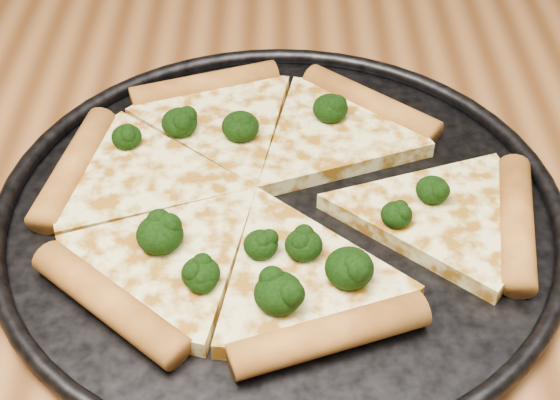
{
  "coord_description": "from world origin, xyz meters",
  "views": [
    {
      "loc": [
        0.1,
        -0.43,
        1.15
      ],
      "look_at": [
        0.1,
        -0.01,
        0.77
      ],
      "focal_mm": 52.24,
      "sensor_mm": 36.0,
      "label": 1
    }
  ],
  "objects": [
    {
      "name": "pizza",
      "position": [
        0.09,
        -0.0,
        0.77
      ],
      "size": [
        0.36,
        0.32,
        0.02
      ],
      "rotation": [
        0.0,
        0.0,
        0.34
      ],
      "color": "#FFF79C",
      "rests_on": "pizza_pan"
    },
    {
      "name": "pizza_pan",
      "position": [
        0.1,
        -0.01,
        0.76
      ],
      "size": [
        0.4,
        0.4,
        0.02
      ],
      "color": "black",
      "rests_on": "dining_table"
    },
    {
      "name": "broccoli_florets",
      "position": [
        0.09,
        -0.03,
        0.78
      ],
      "size": [
        0.24,
        0.22,
        0.02
      ],
      "color": "black",
      "rests_on": "pizza"
    },
    {
      "name": "dining_table",
      "position": [
        0.0,
        0.0,
        0.66
      ],
      "size": [
        1.2,
        0.9,
        0.75
      ],
      "color": "brown",
      "rests_on": "ground"
    }
  ]
}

